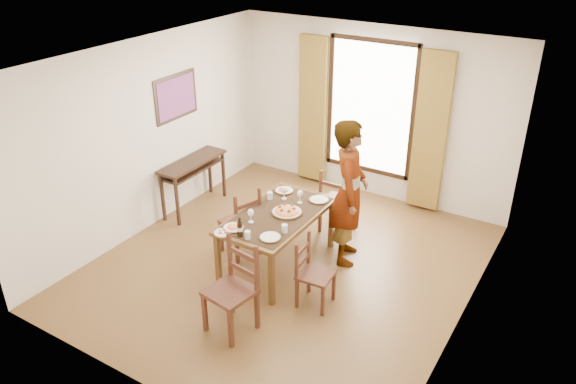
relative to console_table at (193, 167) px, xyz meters
The scene contains 22 objects.
ground 2.22m from the console_table, 16.47° to the right, with size 5.00×5.00×0.00m, color #4B3017.
room_shell 2.25m from the console_table, 13.10° to the right, with size 4.60×5.10×2.74m.
console_table is the anchor object (origin of this frame).
dining_table 2.03m from the console_table, 18.60° to the right, with size 0.90×1.60×0.76m.
chair_west 1.55m from the console_table, 26.14° to the right, with size 0.56×0.56×0.99m.
chair_north 2.25m from the console_table, 13.14° to the left, with size 0.43×0.43×0.98m.
chair_south 2.93m from the console_table, 41.86° to the right, with size 0.54×0.54×1.06m.
chair_east 2.94m from the console_table, 22.36° to the right, with size 0.41×0.41×0.86m.
man 2.63m from the console_table, ahead, with size 0.69×0.83×1.93m, color gray.
plate_sw 2.08m from the console_table, 36.35° to the right, with size 0.27×0.27×0.05m, color silver, non-canonical shape.
plate_se 2.47m from the console_table, 28.66° to the right, with size 0.27×0.27×0.05m, color silver, non-canonical shape.
plate_nw 1.67m from the console_table, ahead, with size 0.27×0.27×0.05m, color silver, non-canonical shape.
plate_ne 2.20m from the console_table, ahead, with size 0.27×0.27×0.05m, color silver, non-canonical shape.
pasta_platter 2.10m from the console_table, 15.88° to the right, with size 0.40×0.40×0.10m, color #B43317, non-canonical shape.
caprese_plate 2.14m from the console_table, 40.42° to the right, with size 0.20×0.20×0.04m, color silver, non-canonical shape.
wine_glass_a 2.04m from the console_table, 29.51° to the right, with size 0.08×0.08×0.18m, color white, non-canonical shape.
wine_glass_b 2.04m from the console_table, ahead, with size 0.08×0.08×0.18m, color white, non-canonical shape.
wine_glass_c 1.81m from the console_table, ahead, with size 0.08×0.08×0.18m, color white, non-canonical shape.
tumbler_a 2.45m from the console_table, 23.71° to the right, with size 0.07×0.07×0.10m, color silver.
tumbler_b 1.67m from the console_table, 12.67° to the right, with size 0.07×0.07×0.10m, color silver.
tumbler_c 2.37m from the console_table, 34.31° to the right, with size 0.07×0.07×0.10m, color silver.
wine_bottle 2.28m from the console_table, 35.83° to the right, with size 0.07×0.07×0.25m, color black, non-canonical shape.
Camera 1 is at (3.21, -5.22, 4.18)m, focal length 35.00 mm.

